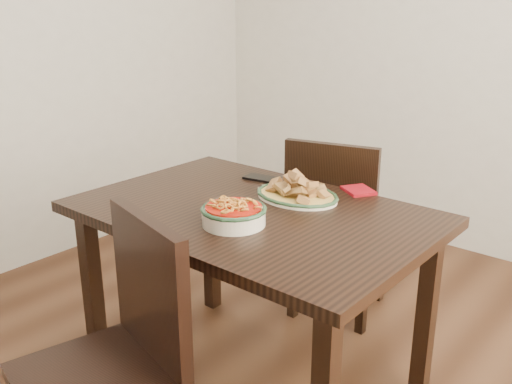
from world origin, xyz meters
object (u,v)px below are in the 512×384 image
Objects in this scene: fish_plate at (297,187)px; noodle_bowl at (234,212)px; dining_table at (253,232)px; chair_far at (336,220)px; chair_near at (120,349)px; smartphone at (261,178)px.

fish_plate is 0.35m from noodle_bowl.
chair_far reaches higher than dining_table.
dining_table is 0.25m from fish_plate.
fish_plate is (0.03, 0.84, 0.30)m from chair_near.
noodle_bowl is (-0.01, -0.35, -0.00)m from fish_plate.
fish_plate is 0.28m from smartphone.
smartphone is (-0.25, 0.46, -0.04)m from noodle_bowl.
chair_far is 0.86m from noodle_bowl.
chair_near is 1.00m from smartphone.
dining_table is at bearing 107.42° from noodle_bowl.
chair_near reaches higher than smartphone.
smartphone is at bearing 158.96° from fish_plate.
chair_near is (0.03, -0.64, -0.16)m from dining_table.
dining_table is at bearing 106.75° from chair_near.
dining_table is at bearing -105.73° from fish_plate.
chair_far is 1.29m from chair_near.
chair_far is 2.70× the size of fish_plate.
noodle_bowl is 0.52m from smartphone.
chair_near is 6.32× the size of smartphone.
fish_plate is 1.46× the size of noodle_bowl.
fish_plate reaches higher than smartphone.
chair_far reaches higher than noodle_bowl.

